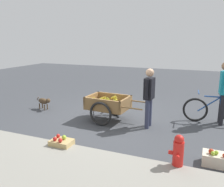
{
  "coord_description": "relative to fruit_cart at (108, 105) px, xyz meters",
  "views": [
    {
      "loc": [
        -2.32,
        5.86,
        2.22
      ],
      "look_at": [
        0.05,
        0.07,
        0.75
      ],
      "focal_mm": 37.5,
      "sensor_mm": 36.0,
      "label": 1
    }
  ],
  "objects": [
    {
      "name": "fire_hydrant",
      "position": [
        -2.1,
        1.92,
        -0.1
      ],
      "size": [
        0.25,
        0.25,
        0.67
      ],
      "color": "red",
      "rests_on": "ground"
    },
    {
      "name": "vendor_person",
      "position": [
        -1.14,
        0.07,
        0.46
      ],
      "size": [
        0.22,
        0.58,
        1.51
      ],
      "color": "#333851",
      "rests_on": "ground"
    },
    {
      "name": "ground_plane",
      "position": [
        -0.11,
        -0.19,
        -0.44
      ],
      "size": [
        24.0,
        24.0,
        0.0
      ],
      "primitive_type": "plane",
      "color": "#3D3F44"
    },
    {
      "name": "mixed_fruit_crate",
      "position": [
        -2.71,
        1.45,
        -0.32
      ],
      "size": [
        0.44,
        0.32,
        0.31
      ],
      "color": "beige",
      "rests_on": "ground"
    },
    {
      "name": "apple_crate",
      "position": [
        0.18,
        2.0,
        -0.32
      ],
      "size": [
        0.44,
        0.32,
        0.31
      ],
      "color": "tan",
      "rests_on": "ground"
    },
    {
      "name": "fruit_cart",
      "position": [
        0.0,
        0.0,
        0.0
      ],
      "size": [
        1.7,
        0.98,
        0.74
      ],
      "color": "olive",
      "rests_on": "ground"
    },
    {
      "name": "curb_strip",
      "position": [
        -0.11,
        3.1,
        -0.38
      ],
      "size": [
        12.0,
        2.4,
        0.12
      ],
      "primitive_type": "cube",
      "color": "gray",
      "rests_on": "ground"
    },
    {
      "name": "cyclist_person",
      "position": [
        -2.87,
        -0.88,
        0.56
      ],
      "size": [
        0.22,
        0.59,
        1.65
      ],
      "color": "black",
      "rests_on": "ground"
    },
    {
      "name": "dog",
      "position": [
        2.32,
        -0.18,
        -0.17
      ],
      "size": [
        0.65,
        0.3,
        0.4
      ],
      "color": "#4C3823",
      "rests_on": "ground"
    },
    {
      "name": "plastic_bucket",
      "position": [
        0.28,
        -1.37,
        -0.32
      ],
      "size": [
        0.28,
        0.28,
        0.24
      ],
      "primitive_type": "cylinder",
      "color": "orange",
      "rests_on": "ground"
    },
    {
      "name": "bicycle",
      "position": [
        -2.72,
        -0.87,
        -0.09
      ],
      "size": [
        1.66,
        0.46,
        0.85
      ],
      "color": "black",
      "rests_on": "ground"
    }
  ]
}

